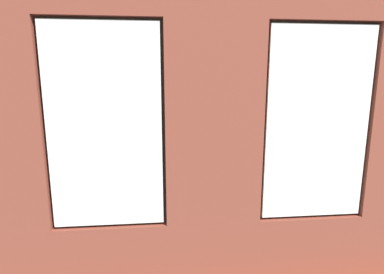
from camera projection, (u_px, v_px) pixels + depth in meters
ground_plane at (189, 190)px, 5.88m from camera, size 6.26×6.35×0.10m
brick_wall_with_windows at (214, 127)px, 2.83m from camera, size 5.66×0.30×3.31m
white_wall_right at (27, 105)px, 5.10m from camera, size 0.10×5.35×3.31m
couch_by_window at (197, 223)px, 3.70m from camera, size 1.93×0.87×0.80m
couch_left at (298, 171)px, 5.84m from camera, size 1.01×2.00×0.80m
coffee_table at (192, 167)px, 5.91m from camera, size 1.48×0.76×0.43m
cup_ceramic at (183, 161)px, 5.96m from camera, size 0.08×0.08×0.09m
candle_jar at (199, 163)px, 5.78m from camera, size 0.08×0.08×0.13m
table_plant_small at (212, 156)px, 6.04m from camera, size 0.17×0.17×0.26m
remote_silver at (192, 164)px, 5.89m from camera, size 0.18×0.10×0.02m
remote_gray at (170, 166)px, 5.74m from camera, size 0.12×0.17×0.02m
media_console at (55, 180)px, 5.50m from camera, size 1.07×0.42×0.53m
tv_flatscreen at (52, 146)px, 5.38m from camera, size 1.06×0.20×0.72m
potted_plant_mid_room_small at (232, 157)px, 6.29m from camera, size 0.46×0.46×0.72m
potted_plant_corner_far_left at (383, 202)px, 3.79m from camera, size 0.53×0.53×0.90m
potted_plant_corner_near_left at (266, 134)px, 8.10m from camera, size 0.81×0.81×1.17m
potted_plant_between_couches at (306, 186)px, 3.81m from camera, size 0.81×0.84×1.39m
potted_plant_near_tv at (66, 168)px, 4.46m from camera, size 0.89×0.98×1.31m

